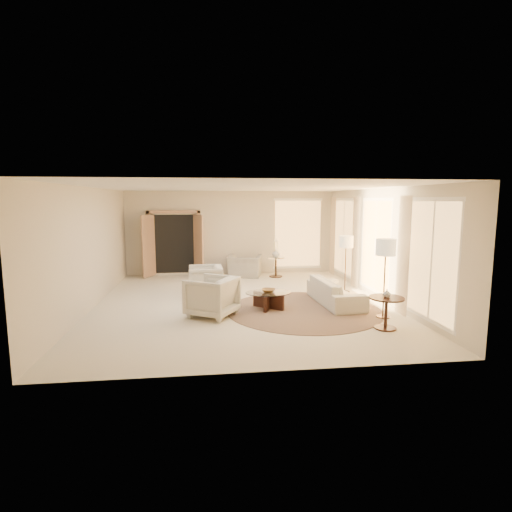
{
  "coord_description": "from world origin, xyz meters",
  "views": [
    {
      "loc": [
        -0.84,
        -9.51,
        2.5
      ],
      "look_at": [
        0.4,
        0.4,
        1.1
      ],
      "focal_mm": 28.0,
      "sensor_mm": 36.0,
      "label": 1
    }
  ],
  "objects": [
    {
      "name": "end_vase",
      "position": [
        2.62,
        -2.34,
        0.71
      ],
      "size": [
        0.2,
        0.2,
        0.16
      ],
      "primitive_type": "imported",
      "rotation": [
        0.0,
        0.0,
        -0.43
      ],
      "color": "silver",
      "rests_on": "end_table"
    },
    {
      "name": "end_table",
      "position": [
        2.62,
        -2.34,
        0.43
      ],
      "size": [
        0.67,
        0.67,
        0.64
      ],
      "rotation": [
        0.0,
        0.0,
        0.4
      ],
      "color": "black",
      "rests_on": "room"
    },
    {
      "name": "coffee_table",
      "position": [
        0.57,
        -0.61,
        0.25
      ],
      "size": [
        1.31,
        1.31,
        0.39
      ],
      "rotation": [
        0.0,
        0.0,
        0.27
      ],
      "color": "black",
      "rests_on": "room"
    },
    {
      "name": "window_back_corner",
      "position": [
        2.3,
        3.95,
        1.35
      ],
      "size": [
        1.7,
        0.1,
        2.4
      ],
      "primitive_type": null,
      "color": "#FFBE66",
      "rests_on": "room"
    },
    {
      "name": "armchair_right",
      "position": [
        -0.74,
        -1.03,
        0.48
      ],
      "size": [
        1.23,
        1.24,
        0.95
      ],
      "primitive_type": "imported",
      "rotation": [
        0.0,
        0.0,
        -2.12
      ],
      "color": "beige",
      "rests_on": "room"
    },
    {
      "name": "area_rug",
      "position": [
        1.35,
        -0.83,
        0.01
      ],
      "size": [
        4.21,
        4.21,
        0.01
      ],
      "primitive_type": "cylinder",
      "rotation": [
        0.0,
        0.0,
        0.21
      ],
      "color": "#3D2A20",
      "rests_on": "room"
    },
    {
      "name": "side_vase",
      "position": [
        1.41,
        3.2,
        0.78
      ],
      "size": [
        0.3,
        0.3,
        0.27
      ],
      "primitive_type": "imported",
      "rotation": [
        0.0,
        0.0,
        0.13
      ],
      "color": "silver",
      "rests_on": "side_table"
    },
    {
      "name": "accent_chair",
      "position": [
        0.4,
        3.4,
        0.47
      ],
      "size": [
        1.21,
        0.93,
        0.94
      ],
      "primitive_type": "imported",
      "rotation": [
        0.0,
        0.0,
        2.9
      ],
      "color": "#9B988E",
      "rests_on": "room"
    },
    {
      "name": "floor_lamp_near",
      "position": [
        2.9,
        0.79,
        1.32
      ],
      "size": [
        0.38,
        0.38,
        1.55
      ],
      "rotation": [
        0.0,
        0.0,
        0.28
      ],
      "color": "#32231B",
      "rests_on": "room"
    },
    {
      "name": "armchair_left",
      "position": [
        -0.89,
        0.85,
        0.44
      ],
      "size": [
        0.83,
        0.88,
        0.88
      ],
      "primitive_type": "imported",
      "rotation": [
        0.0,
        0.0,
        -1.54
      ],
      "color": "beige",
      "rests_on": "room"
    },
    {
      "name": "bowl",
      "position": [
        0.57,
        -0.61,
        0.43
      ],
      "size": [
        0.4,
        0.4,
        0.08
      ],
      "primitive_type": "imported",
      "rotation": [
        0.0,
        0.0,
        -0.3
      ],
      "color": "brown",
      "rests_on": "coffee_table"
    },
    {
      "name": "curtains_right",
      "position": [
        3.4,
        1.0,
        1.3
      ],
      "size": [
        0.06,
        5.2,
        2.6
      ],
      "primitive_type": null,
      "color": "beige",
      "rests_on": "room"
    },
    {
      "name": "side_table",
      "position": [
        1.41,
        3.2,
        0.39
      ],
      "size": [
        0.56,
        0.56,
        0.65
      ],
      "rotation": [
        0.0,
        0.0,
        -0.26
      ],
      "color": "#32231B",
      "rests_on": "room"
    },
    {
      "name": "room",
      "position": [
        0.0,
        0.0,
        1.4
      ],
      "size": [
        7.04,
        8.04,
        2.83
      ],
      "color": "beige",
      "rests_on": "ground"
    },
    {
      "name": "floor_lamp_far",
      "position": [
        2.9,
        -1.6,
        1.44
      ],
      "size": [
        0.41,
        0.41,
        1.7
      ],
      "rotation": [
        0.0,
        0.0,
        -0.23
      ],
      "color": "#32231B",
      "rests_on": "room"
    },
    {
      "name": "sofa",
      "position": [
        2.25,
        -0.35,
        0.3
      ],
      "size": [
        0.91,
        2.1,
        0.6
      ],
      "primitive_type": "imported",
      "rotation": [
        0.0,
        0.0,
        1.62
      ],
      "color": "beige",
      "rests_on": "room"
    },
    {
      "name": "windows_right",
      "position": [
        3.45,
        0.1,
        1.35
      ],
      "size": [
        0.1,
        6.4,
        2.4
      ],
      "primitive_type": null,
      "color": "#FFBE66",
      "rests_on": "room"
    },
    {
      "name": "french_doors",
      "position": [
        -1.9,
        3.82,
        1.07
      ],
      "size": [
        1.95,
        0.66,
        2.16
      ],
      "color": "tan",
      "rests_on": "room"
    }
  ]
}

